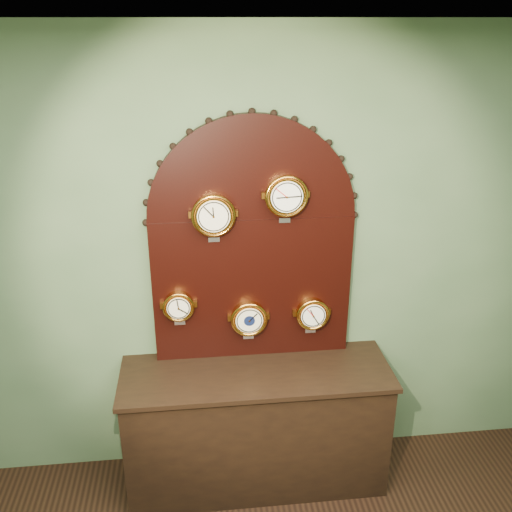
{
  "coord_description": "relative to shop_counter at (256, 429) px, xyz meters",
  "views": [
    {
      "loc": [
        -0.32,
        -0.61,
        2.8
      ],
      "look_at": [
        0.0,
        2.25,
        1.58
      ],
      "focal_mm": 39.64,
      "sensor_mm": 36.0,
      "label": 1
    }
  ],
  "objects": [
    {
      "name": "tide_clock",
      "position": [
        0.36,
        0.15,
        0.72
      ],
      "size": [
        0.21,
        0.08,
        0.26
      ],
      "color": "orange",
      "rests_on": "display_board"
    },
    {
      "name": "roman_clock",
      "position": [
        -0.22,
        0.15,
        1.38
      ],
      "size": [
        0.25,
        0.08,
        0.3
      ],
      "color": "orange",
      "rests_on": "display_board"
    },
    {
      "name": "display_board",
      "position": [
        0.0,
        0.22,
        1.23
      ],
      "size": [
        1.26,
        0.06,
        1.53
      ],
      "color": "black",
      "rests_on": "shop_counter"
    },
    {
      "name": "ceiling",
      "position": [
        0.0,
        -2.23,
        2.4
      ],
      "size": [
        5.0,
        5.0,
        0.0
      ],
      "primitive_type": "plane",
      "rotation": [
        3.14,
        0.0,
        0.0
      ],
      "color": "white",
      "rests_on": "wall_back"
    },
    {
      "name": "shop_counter",
      "position": [
        0.0,
        0.0,
        0.0
      ],
      "size": [
        1.6,
        0.5,
        0.8
      ],
      "primitive_type": "cube",
      "color": "black",
      "rests_on": "ground_plane"
    },
    {
      "name": "hygrometer",
      "position": [
        -0.45,
        0.15,
        0.82
      ],
      "size": [
        0.19,
        0.08,
        0.24
      ],
      "color": "orange",
      "rests_on": "display_board"
    },
    {
      "name": "arabic_clock",
      "position": [
        0.18,
        0.15,
        1.48
      ],
      "size": [
        0.24,
        0.08,
        0.29
      ],
      "color": "orange",
      "rests_on": "display_board"
    },
    {
      "name": "wall_back",
      "position": [
        0.0,
        0.27,
        1.0
      ],
      "size": [
        4.0,
        0.0,
        4.0
      ],
      "primitive_type": "plane",
      "rotation": [
        1.57,
        0.0,
        0.0
      ],
      "color": "#4D6948",
      "rests_on": "ground"
    },
    {
      "name": "barometer",
      "position": [
        -0.03,
        0.15,
        0.71
      ],
      "size": [
        0.23,
        0.08,
        0.28
      ],
      "color": "orange",
      "rests_on": "display_board"
    }
  ]
}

